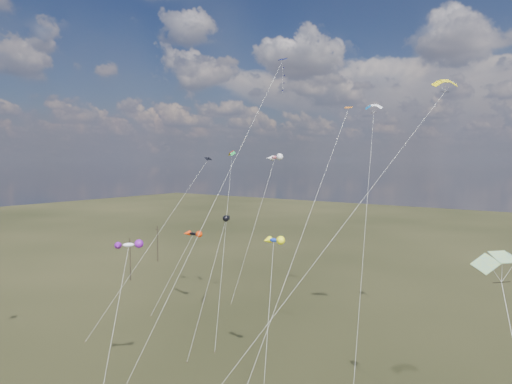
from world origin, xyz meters
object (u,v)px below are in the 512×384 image
Objects in this scene: parafoil_yellow at (444,82)px; novelty_black_orange at (193,234)px; utility_pole_far at (158,243)px; utility_pole_near at (130,259)px.

parafoil_yellow reaches higher than novelty_black_orange.
parafoil_yellow reaches higher than utility_pole_far.
parafoil_yellow is (56.38, -2.96, 26.94)m from utility_pole_near.
parafoil_yellow is at bearing -3.00° from utility_pole_near.
utility_pole_near is 0.25× the size of parafoil_yellow.
utility_pole_far is at bearing 146.49° from novelty_black_orange.
novelty_black_orange reaches higher than utility_pole_far.
novelty_black_orange is (21.73, -5.69, 7.58)m from utility_pole_near.
novelty_black_orange is at bearing -33.51° from utility_pole_far.
parafoil_yellow is 2.60× the size of novelty_black_orange.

